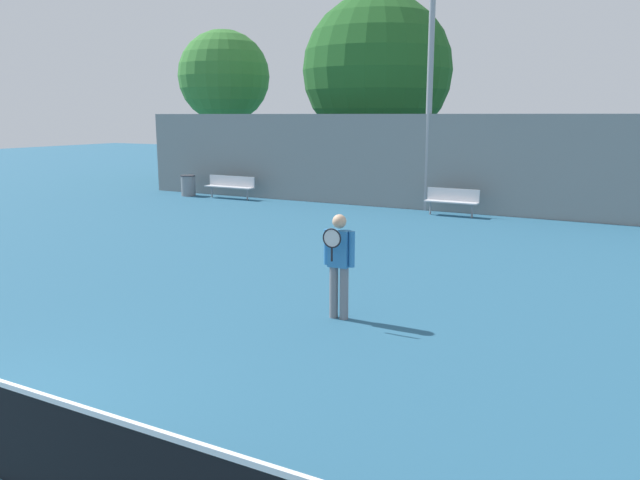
% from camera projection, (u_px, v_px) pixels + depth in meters
% --- Properties ---
extents(tennis_player, '(0.53, 0.41, 1.71)m').
position_uv_depth(tennis_player, '(339.00, 260.00, 9.92)').
color(tennis_player, slate).
rests_on(tennis_player, ground_plane).
extents(bench_courtside_near, '(2.15, 0.40, 0.88)m').
position_uv_depth(bench_courtside_near, '(230.00, 184.00, 24.46)').
color(bench_courtside_near, silver).
rests_on(bench_courtside_near, ground_plane).
extents(bench_courtside_far, '(1.73, 0.40, 0.88)m').
position_uv_depth(bench_courtside_far, '(452.00, 199.00, 20.28)').
color(bench_courtside_far, silver).
rests_on(bench_courtside_far, ground_plane).
extents(light_pole_far_right, '(0.90, 0.60, 9.02)m').
position_uv_depth(light_pole_far_right, '(431.00, 39.00, 20.47)').
color(light_pole_far_right, '#939399').
rests_on(light_pole_far_right, ground_plane).
extents(trash_bin, '(0.60, 0.60, 0.84)m').
position_uv_depth(trash_bin, '(188.00, 185.00, 25.30)').
color(trash_bin, gray).
rests_on(trash_bin, ground_plane).
extents(back_fence, '(25.59, 0.06, 3.27)m').
position_uv_depth(back_fence, '(445.00, 163.00, 20.91)').
color(back_fence, gray).
rests_on(back_fence, ground_plane).
extents(tree_green_broad, '(4.47, 4.47, 7.32)m').
position_uv_depth(tree_green_broad, '(224.00, 77.00, 30.61)').
color(tree_green_broad, brown).
rests_on(tree_green_broad, ground_plane).
extents(tree_dark_dense, '(6.21, 6.21, 8.15)m').
position_uv_depth(tree_dark_dense, '(377.00, 71.00, 25.95)').
color(tree_dark_dense, brown).
rests_on(tree_dark_dense, ground_plane).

